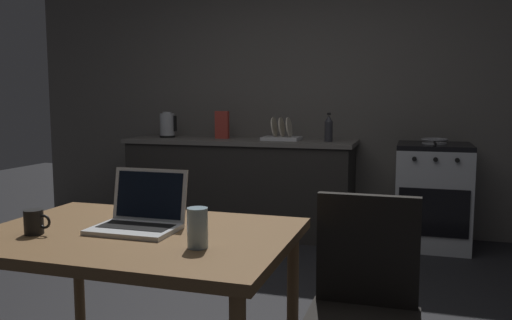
{
  "coord_description": "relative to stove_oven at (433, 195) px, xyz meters",
  "views": [
    {
      "loc": [
        1.02,
        -2.53,
        1.25
      ],
      "look_at": [
        0.03,
        0.71,
        0.85
      ],
      "focal_mm": 36.25,
      "sensor_mm": 36.0,
      "label": 1
    }
  ],
  "objects": [
    {
      "name": "dish_rack",
      "position": [
        -1.33,
        0.0,
        0.49
      ],
      "size": [
        0.34,
        0.26,
        0.21
      ],
      "color": "silver",
      "rests_on": "kitchen_counter"
    },
    {
      "name": "back_wall",
      "position": [
        -0.89,
        0.35,
        0.97
      ],
      "size": [
        6.4,
        0.1,
        2.82
      ],
      "primitive_type": "cube",
      "color": "#5D5854",
      "rests_on": "ground_plane"
    },
    {
      "name": "electric_kettle",
      "position": [
        -2.49,
        0.0,
        0.56
      ],
      "size": [
        0.17,
        0.15,
        0.25
      ],
      "color": "black",
      "rests_on": "kitchen_counter"
    },
    {
      "name": "bottle",
      "position": [
        -0.89,
        -0.05,
        0.56
      ],
      "size": [
        0.07,
        0.07,
        0.25
      ],
      "color": "#2D2D33",
      "rests_on": "kitchen_counter"
    },
    {
      "name": "drinking_glass",
      "position": [
        -0.86,
        -3.01,
        0.38
      ],
      "size": [
        0.07,
        0.07,
        0.14
      ],
      "color": "#99B7C6",
      "rests_on": "dining_table"
    },
    {
      "name": "laptop",
      "position": [
        -1.18,
        -2.84,
        0.36
      ],
      "size": [
        0.32,
        0.26,
        0.23
      ],
      "rotation": [
        0.0,
        0.0,
        0.21
      ],
      "color": "silver",
      "rests_on": "dining_table"
    },
    {
      "name": "coffee_mug",
      "position": [
        -1.52,
        -3.02,
        0.36
      ],
      "size": [
        0.11,
        0.07,
        0.09
      ],
      "color": "black",
      "rests_on": "dining_table"
    },
    {
      "name": "dining_table",
      "position": [
        -1.17,
        -2.88,
        0.23
      ],
      "size": [
        1.19,
        0.84,
        0.75
      ],
      "color": "brown",
      "rests_on": "ground_plane"
    },
    {
      "name": "chair",
      "position": [
        -0.32,
        -2.76,
        0.08
      ],
      "size": [
        0.4,
        0.4,
        0.9
      ],
      "rotation": [
        0.0,
        0.0,
        -0.36
      ],
      "color": "black",
      "rests_on": "ground_plane"
    },
    {
      "name": "stove_oven",
      "position": [
        0.0,
        0.0,
        0.0
      ],
      "size": [
        0.6,
        0.62,
        0.88
      ],
      "color": "#B7BABF",
      "rests_on": "ground_plane"
    },
    {
      "name": "frying_pan",
      "position": [
        -0.0,
        -0.03,
        0.47
      ],
      "size": [
        0.22,
        0.39,
        0.05
      ],
      "color": "gray",
      "rests_on": "stove_oven"
    },
    {
      "name": "kitchen_counter",
      "position": [
        -1.73,
        0.0,
        0.0
      ],
      "size": [
        2.16,
        0.64,
        0.88
      ],
      "color": "#282623",
      "rests_on": "ground_plane"
    },
    {
      "name": "cereal_box",
      "position": [
        -1.92,
        0.02,
        0.57
      ],
      "size": [
        0.13,
        0.05,
        0.26
      ],
      "color": "#B2382D",
      "rests_on": "kitchen_counter"
    }
  ]
}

